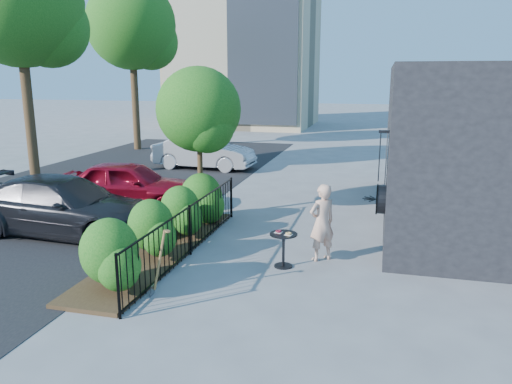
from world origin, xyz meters
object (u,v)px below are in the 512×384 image
(woman, at_px, (322,223))
(car_red, at_px, (129,184))
(car_silver, at_px, (204,152))
(street_tree_far, at_px, (132,30))
(street_tree_near, at_px, (19,10))
(patio_tree, at_px, (200,115))
(cafe_table, at_px, (284,244))
(car_darkgrey, at_px, (64,206))
(shovel, at_px, (158,267))

(woman, height_order, car_red, woman)
(car_silver, bearing_deg, car_red, -176.68)
(street_tree_far, xyz_separation_m, woman, (11.19, -13.56, -5.11))
(street_tree_near, distance_m, car_silver, 8.26)
(car_red, bearing_deg, patio_tree, -108.79)
(street_tree_near, xyz_separation_m, car_red, (5.25, -2.68, -5.24))
(woman, distance_m, car_silver, 11.04)
(street_tree_far, bearing_deg, woman, -50.48)
(cafe_table, relative_size, car_darkgrey, 0.16)
(street_tree_near, relative_size, car_silver, 1.99)
(patio_tree, relative_size, street_tree_near, 0.48)
(street_tree_near, height_order, street_tree_far, same)
(car_silver, bearing_deg, street_tree_far, 53.38)
(shovel, xyz_separation_m, car_silver, (-3.48, 11.75, 0.13))
(woman, bearing_deg, street_tree_near, -66.62)
(patio_tree, height_order, car_darkgrey, patio_tree)
(cafe_table, relative_size, shovel, 0.59)
(woman, bearing_deg, cafe_table, -0.11)
(cafe_table, distance_m, shovel, 2.63)
(car_silver, relative_size, car_darkgrey, 0.87)
(woman, distance_m, shovel, 3.53)
(shovel, distance_m, car_silver, 12.25)
(street_tree_near, xyz_separation_m, woman, (11.19, -5.56, -5.11))
(shovel, bearing_deg, street_tree_near, 137.21)
(car_silver, xyz_separation_m, car_darkgrey, (-0.26, -9.04, 0.01))
(street_tree_far, distance_m, car_red, 13.00)
(patio_tree, relative_size, woman, 2.44)
(car_red, xyz_separation_m, car_darkgrey, (-0.30, -2.65, 0.01))
(patio_tree, xyz_separation_m, car_silver, (-2.50, 6.91, -2.08))
(woman, bearing_deg, car_silver, -97.33)
(woman, distance_m, car_darkgrey, 6.25)
(street_tree_far, relative_size, car_silver, 1.99)
(woman, xyz_separation_m, car_darkgrey, (-6.24, 0.23, -0.12))
(street_tree_near, relative_size, car_red, 2.07)
(patio_tree, xyz_separation_m, woman, (3.49, -2.36, -1.96))
(car_silver, bearing_deg, woman, -144.25)
(street_tree_near, bearing_deg, shovel, -42.79)
(street_tree_far, xyz_separation_m, cafe_table, (10.50, -14.14, -5.43))
(cafe_table, bearing_deg, car_silver, 118.29)
(patio_tree, relative_size, cafe_table, 5.30)
(street_tree_near, bearing_deg, patio_tree, -22.57)
(woman, xyz_separation_m, car_silver, (-5.99, 9.27, -0.12))
(street_tree_far, relative_size, car_darkgrey, 1.74)
(street_tree_far, xyz_separation_m, shovel, (8.68, -16.04, -5.37))
(street_tree_near, xyz_separation_m, shovel, (8.68, -8.04, -5.37))
(street_tree_near, height_order, shovel, street_tree_near)
(shovel, bearing_deg, car_red, 122.68)
(street_tree_near, distance_m, car_darkgrey, 8.95)
(street_tree_near, bearing_deg, street_tree_far, 90.00)
(car_red, bearing_deg, car_darkgrey, 166.60)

